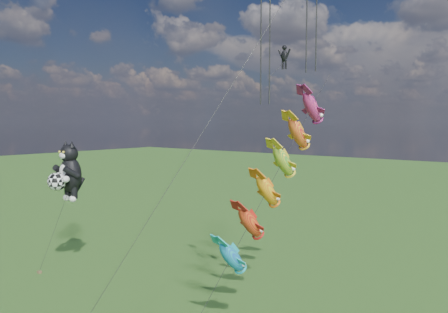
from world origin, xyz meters
The scene contains 4 objects.
ground centered at (0.00, 0.00, 0.00)m, with size 300.00×300.00×0.00m, color #184210.
cat_kite_rig centered at (-4.79, 8.48, 9.20)m, with size 2.78×4.24×12.09m.
fish_windsock_rig centered at (15.41, 12.28, 9.99)m, with size 2.52×15.85×17.76m.
parafoil_rig centered at (17.09, 10.04, 19.37)m, with size 7.69×16.30×25.88m.
Camera 1 is at (31.61, -14.19, 13.83)m, focal length 35.00 mm.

